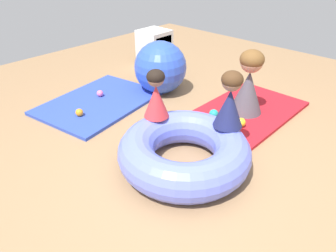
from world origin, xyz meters
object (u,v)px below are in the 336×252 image
(adult_seated, at_px, (249,83))
(play_ball_teal, at_px, (214,114))
(inflatable_cushion, at_px, (184,151))
(child_in_navy, at_px, (230,100))
(child_in_red, at_px, (156,94))
(play_ball_orange, at_px, (79,112))
(play_ball_pink, at_px, (100,93))
(storage_cube, at_px, (155,48))
(exercise_ball_large, at_px, (160,67))
(play_ball_yellow, at_px, (241,122))

(adult_seated, bearing_deg, play_ball_teal, 169.75)
(inflatable_cushion, relative_size, adult_seated, 1.61)
(child_in_navy, relative_size, child_in_red, 1.11)
(child_in_navy, bearing_deg, play_ball_orange, -88.72)
(child_in_red, bearing_deg, play_ball_pink, -10.13)
(play_ball_orange, xyz_separation_m, storage_cube, (1.91, 0.66, 0.20))
(adult_seated, height_order, exercise_ball_large, adult_seated)
(play_ball_teal, relative_size, storage_cube, 0.19)
(inflatable_cushion, height_order, play_ball_yellow, inflatable_cushion)
(exercise_ball_large, bearing_deg, storage_cube, 48.64)
(play_ball_teal, relative_size, play_ball_orange, 1.20)
(play_ball_orange, distance_m, exercise_ball_large, 1.23)
(child_in_red, xyz_separation_m, play_ball_yellow, (0.83, -0.46, -0.47))
(play_ball_pink, xyz_separation_m, exercise_ball_large, (0.71, -0.41, 0.26))
(child_in_navy, distance_m, play_ball_pink, 1.95)
(inflatable_cushion, relative_size, child_in_red, 2.53)
(play_ball_orange, relative_size, storage_cube, 0.16)
(play_ball_yellow, bearing_deg, exercise_ball_large, 84.78)
(child_in_navy, distance_m, exercise_ball_large, 1.62)
(inflatable_cushion, xyz_separation_m, play_ball_teal, (0.86, 0.29, -0.07))
(play_ball_orange, bearing_deg, child_in_red, -76.71)
(play_ball_teal, bearing_deg, exercise_ball_large, 80.38)
(child_in_navy, xyz_separation_m, play_ball_pink, (-0.09, 1.88, -0.51))
(play_ball_yellow, bearing_deg, play_ball_pink, 108.68)
(child_in_navy, bearing_deg, play_ball_yellow, 177.56)
(inflatable_cushion, bearing_deg, adult_seated, 5.51)
(child_in_navy, relative_size, play_ball_orange, 5.87)
(adult_seated, xyz_separation_m, play_ball_pink, (-0.93, 1.59, -0.32))
(adult_seated, height_order, play_ball_teal, adult_seated)
(play_ball_yellow, distance_m, exercise_ball_large, 1.37)
(play_ball_pink, bearing_deg, play_ball_teal, -69.19)
(adult_seated, xyz_separation_m, exercise_ball_large, (-0.22, 1.19, -0.06))
(child_in_red, bearing_deg, play_ball_orange, 13.67)
(play_ball_teal, distance_m, storage_cube, 2.04)
(inflatable_cushion, relative_size, storage_cube, 2.14)
(inflatable_cushion, height_order, storage_cube, storage_cube)
(adult_seated, height_order, play_ball_orange, adult_seated)
(child_in_navy, height_order, adult_seated, child_in_navy)
(adult_seated, height_order, play_ball_yellow, adult_seated)
(play_ball_yellow, bearing_deg, play_ball_teal, 98.71)
(inflatable_cushion, distance_m, storage_cube, 2.76)
(child_in_navy, relative_size, exercise_ball_large, 0.76)
(child_in_red, xyz_separation_m, play_ball_teal, (0.78, -0.14, -0.47))
(child_in_red, relative_size, storage_cube, 0.85)
(exercise_ball_large, relative_size, storage_cube, 1.24)
(child_in_navy, bearing_deg, play_ball_pink, -105.29)
(inflatable_cushion, xyz_separation_m, child_in_red, (0.09, 0.43, 0.40))
(child_in_red, height_order, play_ball_pink, child_in_red)
(adult_seated, xyz_separation_m, play_ball_teal, (-0.39, 0.17, -0.31))
(child_in_navy, distance_m, play_ball_teal, 0.82)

